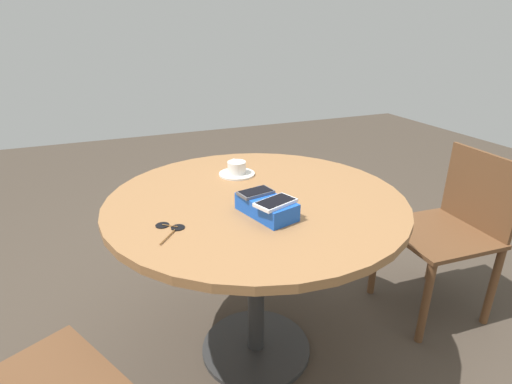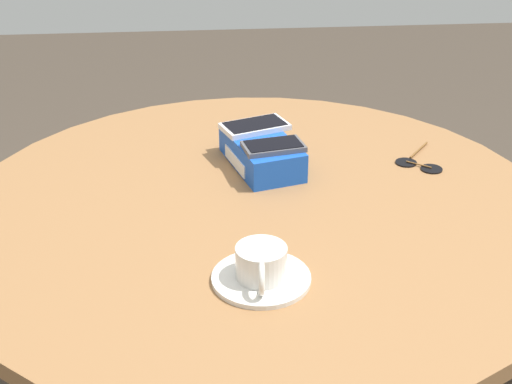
% 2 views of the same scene
% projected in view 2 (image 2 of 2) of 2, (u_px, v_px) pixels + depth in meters
% --- Properties ---
extents(round_table, '(1.12, 1.12, 0.74)m').
position_uv_depth(round_table, '(256.00, 253.00, 1.38)').
color(round_table, '#2D2D2D').
rests_on(round_table, ground_plane).
extents(phone_box, '(0.24, 0.16, 0.06)m').
position_uv_depth(phone_box, '(261.00, 152.00, 1.45)').
color(phone_box, blue).
rests_on(phone_box, round_table).
extents(phone_white, '(0.12, 0.15, 0.01)m').
position_uv_depth(phone_white, '(255.00, 126.00, 1.48)').
color(phone_white, silver).
rests_on(phone_white, phone_box).
extents(phone_gray, '(0.09, 0.13, 0.01)m').
position_uv_depth(phone_gray, '(273.00, 146.00, 1.39)').
color(phone_gray, '#515156').
rests_on(phone_gray, phone_box).
extents(saucer, '(0.15, 0.15, 0.01)m').
position_uv_depth(saucer, '(261.00, 278.00, 1.10)').
color(saucer, silver).
rests_on(saucer, round_table).
extents(coffee_cup, '(0.11, 0.08, 0.05)m').
position_uv_depth(coffee_cup, '(261.00, 263.00, 1.08)').
color(coffee_cup, silver).
rests_on(coffee_cup, saucer).
extents(sunglasses, '(0.15, 0.10, 0.01)m').
position_uv_depth(sunglasses, '(419.00, 164.00, 1.46)').
color(sunglasses, black).
rests_on(sunglasses, round_table).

